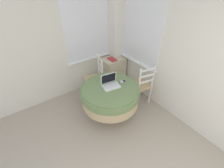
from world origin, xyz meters
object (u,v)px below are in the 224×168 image
at_px(cell_phone, 124,81).
at_px(dining_chair_near_back_window, 96,78).
at_px(laptop, 110,83).
at_px(dining_chair_near_right_window, 141,85).
at_px(corner_cabinet, 113,70).
at_px(book_on_cabinet, 112,59).
at_px(round_dining_table, 110,94).
at_px(computer_mouse, 122,82).

bearing_deg(cell_phone, dining_chair_near_back_window, 104.10).
xyz_separation_m(laptop, dining_chair_near_right_window, (0.77, -0.10, -0.32)).
bearing_deg(corner_cabinet, book_on_cabinet, -141.78).
distance_m(round_dining_table, dining_chair_near_back_window, 0.82).
distance_m(laptop, cell_phone, 0.30).
bearing_deg(computer_mouse, dining_chair_near_right_window, -4.69).
height_order(laptop, dining_chair_near_back_window, dining_chair_near_back_window).
xyz_separation_m(cell_phone, corner_cabinet, (0.44, 0.99, -0.38)).
relative_size(dining_chair_near_back_window, book_on_cabinet, 3.90).
distance_m(laptop, book_on_cabinet, 1.11).
distance_m(round_dining_table, book_on_cabinet, 1.18).
height_order(round_dining_table, laptop, laptop).
bearing_deg(corner_cabinet, cell_phone, -114.14).
bearing_deg(computer_mouse, laptop, 166.89).
bearing_deg(dining_chair_near_right_window, computer_mouse, 175.31).
height_order(round_dining_table, computer_mouse, computer_mouse).
bearing_deg(dining_chair_near_right_window, corner_cabinet, 91.84).
bearing_deg(round_dining_table, dining_chair_near_right_window, -3.50).
height_order(laptop, book_on_cabinet, laptop).
bearing_deg(dining_chair_near_right_window, cell_phone, 174.75).
bearing_deg(corner_cabinet, round_dining_table, -128.36).
bearing_deg(round_dining_table, corner_cabinet, 51.64).
distance_m(corner_cabinet, book_on_cabinet, 0.38).
bearing_deg(book_on_cabinet, computer_mouse, -115.24).
height_order(cell_phone, dining_chair_near_back_window, dining_chair_near_back_window).
bearing_deg(dining_chair_near_back_window, dining_chair_near_right_window, -51.42).
relative_size(dining_chair_near_right_window, book_on_cabinet, 3.90).
relative_size(laptop, book_on_cabinet, 1.38).
bearing_deg(corner_cabinet, laptop, -128.34).
bearing_deg(cell_phone, corner_cabinet, 65.86).
bearing_deg(book_on_cabinet, laptop, -127.31).
distance_m(computer_mouse, dining_chair_near_back_window, 0.87).
xyz_separation_m(computer_mouse, dining_chair_near_right_window, (0.54, -0.04, -0.29)).
bearing_deg(book_on_cabinet, dining_chair_near_back_window, -167.52).
relative_size(laptop, cell_phone, 2.97).
relative_size(cell_phone, book_on_cabinet, 0.46).
xyz_separation_m(laptop, computer_mouse, (0.23, -0.05, -0.03)).
xyz_separation_m(cell_phone, dining_chair_near_right_window, (0.48, -0.04, -0.28)).
height_order(computer_mouse, corner_cabinet, computer_mouse).
height_order(round_dining_table, dining_chair_near_back_window, dining_chair_near_back_window).
height_order(round_dining_table, corner_cabinet, round_dining_table).
height_order(computer_mouse, dining_chair_near_right_window, dining_chair_near_right_window).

